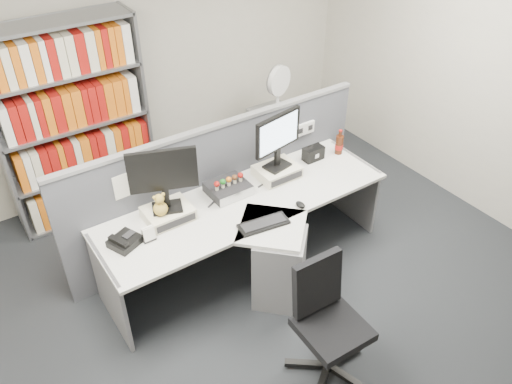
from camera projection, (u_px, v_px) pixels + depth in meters
ground at (300, 319)px, 4.31m from camera, size 5.50×5.50×0.00m
room_shell at (314, 131)px, 3.26m from camera, size 5.04×5.54×2.72m
partition at (220, 184)px, 4.77m from camera, size 3.00×0.08×1.27m
desk at (260, 239)px, 4.44m from camera, size 2.60×1.20×0.72m
monitor_riser_left at (168, 213)px, 4.22m from camera, size 0.38×0.31×0.10m
monitor_riser_right at (277, 171)px, 4.72m from camera, size 0.38×0.31×0.10m
monitor_left at (163, 175)px, 4.00m from camera, size 0.52×0.24×0.55m
monitor_right at (278, 137)px, 4.50m from camera, size 0.51×0.20×0.53m
desktop_pc at (228, 189)px, 4.51m from camera, size 0.34×0.31×0.09m
figurines at (229, 180)px, 4.44m from camera, size 0.29×0.05×0.09m
keyboard at (264, 224)px, 4.17m from camera, size 0.43×0.22×0.03m
mouse at (300, 205)px, 4.36m from camera, size 0.06×0.10×0.04m
desk_phone at (124, 241)px, 3.97m from camera, size 0.28×0.27×0.09m
desk_calendar at (148, 235)px, 4.00m from camera, size 0.10×0.08×0.12m
plush_toy at (160, 206)px, 4.08m from camera, size 0.12×0.12×0.20m
speaker at (313, 153)px, 4.94m from camera, size 0.20×0.11×0.13m
cola_bottle at (339, 145)px, 5.01m from camera, size 0.08×0.08×0.26m
shelving_unit at (74, 127)px, 4.96m from camera, size 1.41×0.40×2.00m
filing_cabinet at (277, 141)px, 5.98m from camera, size 0.45×0.61×0.70m
desk_fan at (278, 84)px, 5.57m from camera, size 0.34×0.20×0.57m
office_chair at (326, 317)px, 3.68m from camera, size 0.61×0.63×0.95m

